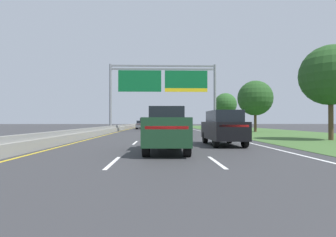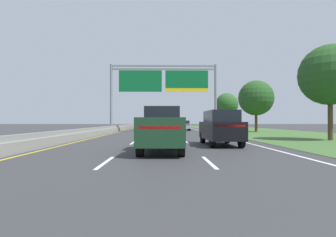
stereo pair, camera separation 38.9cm
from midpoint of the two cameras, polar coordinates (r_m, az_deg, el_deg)
The scene contains 15 objects.
ground_plane at distance 34.36m, azimuth -1.78°, elevation -3.01°, with size 220.00×220.00×0.00m, color #333335.
lane_striping at distance 33.90m, azimuth -1.78°, elevation -3.03°, with size 11.96×106.00×0.01m.
grass_verge_right at distance 37.08m, azimuth 20.35°, elevation -2.78°, with size 14.00×110.00×0.02m, color #3D602D.
median_barrier_concrete at distance 34.98m, azimuth -12.66°, elevation -2.37°, with size 0.60×110.00×0.85m.
overhead_sign_gantry at distance 38.97m, azimuth -1.33°, elevation 7.19°, with size 15.06×0.42×9.49m.
pickup_truck_darkgreen at distance 13.30m, azimuth -1.12°, elevation -2.26°, with size 2.14×5.45×2.20m.
car_navy_centre_lane_sedan at distance 39.06m, azimuth -2.01°, elevation -1.51°, with size 1.83×4.41×1.57m.
car_grey_left_lane_sedan at distance 51.50m, azimuth -5.79°, elevation -1.28°, with size 1.91×4.44×1.57m.
car_red_left_lane_suv at distance 58.62m, azimuth -5.15°, elevation -0.92°, with size 1.99×4.74×2.11m.
car_silver_right_lane_sedan at distance 43.66m, azimuth 2.87°, elevation -1.41°, with size 1.84×4.41×1.57m.
car_black_right_lane_suv at distance 17.14m, azimuth 10.73°, elevation -1.79°, with size 1.99×4.73×2.11m.
roadside_tree_near at distance 24.79m, azimuth 30.22°, elevation 7.73°, with size 4.63×4.63×7.34m.
roadside_tree_mid at distance 39.29m, azimuth 17.33°, elevation 4.05°, with size 4.74×4.74×6.99m.
roadside_tree_far at distance 51.13m, azimuth 11.59°, elevation 2.87°, with size 4.08×4.08×6.58m.
roadside_tree_distant at distance 66.90m, azimuth 11.05°, elevation 2.15°, with size 4.23×4.23×6.75m.
Camera 1 is at (-0.19, 0.68, 1.47)m, focal length 29.46 mm.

